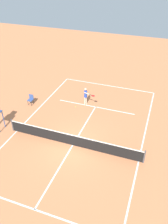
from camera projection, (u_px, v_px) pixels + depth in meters
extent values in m
plane|color=#D37A4C|center=(73.00, 145.00, 16.76)|extent=(60.00, 60.00, 0.00)
cube|color=white|center=(108.00, 86.00, 24.56)|extent=(9.57, 0.10, 0.01)
cube|color=white|center=(139.00, 161.00, 15.41)|extent=(0.10, 20.01, 0.01)
cube|color=white|center=(17.00, 131.00, 18.11)|extent=(0.10, 20.01, 0.01)
cube|color=white|center=(95.00, 107.00, 21.05)|extent=(7.17, 0.10, 0.01)
cube|color=white|center=(35.00, 209.00, 12.47)|extent=(7.17, 0.10, 0.01)
cube|color=white|center=(73.00, 145.00, 16.76)|extent=(0.10, 11.01, 0.01)
cylinder|color=#4C4C51|center=(144.00, 157.00, 15.03)|extent=(0.10, 0.10, 1.07)
cylinder|color=#4C4C51|center=(12.00, 125.00, 17.90)|extent=(0.10, 0.10, 1.07)
cube|color=black|center=(73.00, 140.00, 16.51)|extent=(10.17, 0.03, 0.91)
cube|color=white|center=(72.00, 135.00, 16.24)|extent=(10.17, 0.04, 0.06)
cylinder|color=beige|center=(86.00, 100.00, 21.25)|extent=(0.12, 0.12, 0.80)
cylinder|color=beige|center=(85.00, 101.00, 21.12)|extent=(0.12, 0.12, 0.80)
cylinder|color=#2647B7|center=(86.00, 94.00, 20.79)|extent=(0.28, 0.28, 0.63)
sphere|color=beige|center=(86.00, 89.00, 20.51)|extent=(0.23, 0.23, 0.23)
cylinder|color=beige|center=(87.00, 93.00, 20.89)|extent=(0.09, 0.09, 0.56)
cylinder|color=beige|center=(87.00, 93.00, 20.39)|extent=(0.56, 0.26, 0.09)
cylinder|color=black|center=(90.00, 95.00, 20.18)|extent=(0.26, 0.11, 0.04)
ellipsoid|color=red|center=(93.00, 96.00, 20.04)|extent=(0.39, 0.37, 0.04)
sphere|color=#CCE033|center=(75.00, 107.00, 21.01)|extent=(0.07, 0.07, 0.07)
cylinder|color=#38518C|center=(4.00, 119.00, 18.12)|extent=(0.07, 0.07, 1.55)
cylinder|color=#262626|center=(31.00, 104.00, 21.10)|extent=(0.04, 0.04, 0.45)
cylinder|color=#262626|center=(28.00, 103.00, 21.20)|extent=(0.04, 0.04, 0.45)
cylinder|color=#262626|center=(33.00, 102.00, 21.38)|extent=(0.04, 0.04, 0.45)
cylinder|color=#262626|center=(30.00, 101.00, 21.48)|extent=(0.04, 0.04, 0.45)
cube|color=#38518C|center=(30.00, 100.00, 21.15)|extent=(0.44, 0.44, 0.06)
cube|color=#38518C|center=(31.00, 97.00, 21.18)|extent=(0.44, 0.04, 0.44)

